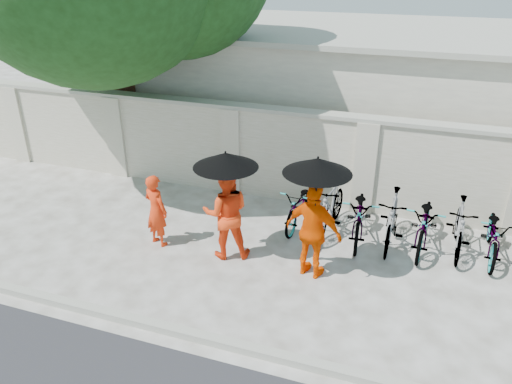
% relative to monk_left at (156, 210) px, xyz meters
% --- Properties ---
extents(ground, '(80.00, 80.00, 0.00)m').
position_rel_monk_left_xyz_m(ground, '(1.48, -0.48, -0.71)').
color(ground, silver).
extents(kerb, '(40.00, 0.16, 0.12)m').
position_rel_monk_left_xyz_m(kerb, '(1.48, -2.18, -0.65)').
color(kerb, '#9F9F91').
rests_on(kerb, ground).
extents(compound_wall, '(20.00, 0.30, 2.00)m').
position_rel_monk_left_xyz_m(compound_wall, '(2.48, 2.72, 0.29)').
color(compound_wall, beige).
rests_on(compound_wall, ground).
extents(building_behind, '(14.00, 6.00, 3.20)m').
position_rel_monk_left_xyz_m(building_behind, '(3.48, 6.52, 0.89)').
color(building_behind, beige).
rests_on(building_behind, ground).
extents(monk_left, '(0.60, 0.49, 1.43)m').
position_rel_monk_left_xyz_m(monk_left, '(0.00, 0.00, 0.00)').
color(monk_left, red).
rests_on(monk_left, ground).
extents(monk_center, '(1.04, 0.93, 1.75)m').
position_rel_monk_left_xyz_m(monk_center, '(1.40, 0.06, 0.16)').
color(monk_center, '#FF3F12').
rests_on(monk_center, ground).
extents(parasol_center, '(1.12, 1.12, 1.07)m').
position_rel_monk_left_xyz_m(parasol_center, '(1.45, -0.02, 1.22)').
color(parasol_center, black).
rests_on(parasol_center, ground).
extents(monk_right, '(1.08, 0.66, 1.72)m').
position_rel_monk_left_xyz_m(monk_right, '(3.02, -0.05, 0.15)').
color(monk_right, '#F65100').
rests_on(monk_right, ground).
extents(parasol_right, '(1.10, 1.10, 1.24)m').
position_rel_monk_left_xyz_m(parasol_right, '(3.04, -0.13, 1.37)').
color(parasol_right, black).
rests_on(parasol_right, ground).
extents(bike_0, '(0.72, 1.72, 0.88)m').
position_rel_monk_left_xyz_m(bike_0, '(2.40, 1.60, -0.27)').
color(bike_0, slate).
rests_on(bike_0, ground).
extents(bike_1, '(0.68, 1.80, 1.06)m').
position_rel_monk_left_xyz_m(bike_1, '(3.00, 1.56, -0.18)').
color(bike_1, slate).
rests_on(bike_1, ground).
extents(bike_2, '(0.82, 1.94, 0.99)m').
position_rel_monk_left_xyz_m(bike_2, '(3.60, 1.47, -0.22)').
color(bike_2, slate).
rests_on(bike_2, ground).
extents(bike_3, '(0.54, 1.77, 1.06)m').
position_rel_monk_left_xyz_m(bike_3, '(4.20, 1.43, -0.18)').
color(bike_3, slate).
rests_on(bike_3, ground).
extents(bike_4, '(0.78, 1.93, 0.99)m').
position_rel_monk_left_xyz_m(bike_4, '(4.80, 1.52, -0.22)').
color(bike_4, slate).
rests_on(bike_4, ground).
extents(bike_5, '(0.50, 1.69, 1.01)m').
position_rel_monk_left_xyz_m(bike_5, '(5.40, 1.58, -0.21)').
color(bike_5, slate).
rests_on(bike_5, ground).
extents(bike_6, '(0.68, 1.77, 0.92)m').
position_rel_monk_left_xyz_m(bike_6, '(6.00, 1.58, -0.26)').
color(bike_6, slate).
rests_on(bike_6, ground).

